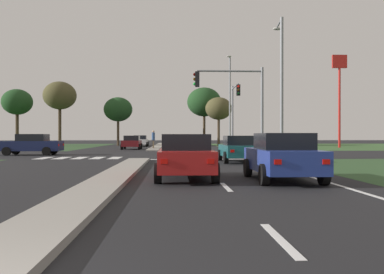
{
  "coord_description": "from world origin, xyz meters",
  "views": [
    {
      "loc": [
        2.0,
        -2.73,
        1.46
      ],
      "look_at": [
        3.57,
        32.38,
        1.35
      ],
      "focal_mm": 39.14,
      "sensor_mm": 36.0,
      "label": 1
    }
  ],
  "objects": [
    {
      "name": "lane_dash_second",
      "position": [
        3.5,
        9.07,
        0.01
      ],
      "size": [
        0.14,
        2.0,
        0.01
      ],
      "primitive_type": "cube",
      "color": "silver",
      "rests_on": "ground"
    },
    {
      "name": "crosswalk_bar_fourth",
      "position": [
        -2.95,
        24.8,
        0.01
      ],
      "size": [
        0.7,
        2.8,
        0.01
      ],
      "primitive_type": "cube",
      "color": "silver",
      "rests_on": "ground"
    },
    {
      "name": "edge_line_right",
      "position": [
        6.85,
        12.0,
        0.01
      ],
      "size": [
        0.14,
        24.0,
        0.01
      ],
      "primitive_type": "cube",
      "color": "silver",
      "rests_on": "ground"
    },
    {
      "name": "crosswalk_bar_third",
      "position": [
        -4.1,
        24.8,
        0.01
      ],
      "size": [
        0.7,
        2.8,
        0.01
      ],
      "primitive_type": "cube",
      "color": "silver",
      "rests_on": "ground"
    },
    {
      "name": "lane_dash_fifth",
      "position": [
        3.5,
        27.07,
        0.01
      ],
      "size": [
        0.14,
        2.0,
        0.01
      ],
      "primitive_type": "cube",
      "color": "silver",
      "rests_on": "ground"
    },
    {
      "name": "treeline_second",
      "position": [
        -13.97,
        56.86,
        7.06
      ],
      "size": [
        4.62,
        4.62,
        9.08
      ],
      "color": "#423323",
      "rests_on": "ground"
    },
    {
      "name": "stop_bar_near",
      "position": [
        3.8,
        23.0,
        0.01
      ],
      "size": [
        6.4,
        0.5,
        0.01
      ],
      "primitive_type": "cube",
      "color": "silver",
      "rests_on": "ground"
    },
    {
      "name": "car_white_third",
      "position": [
        -2.41,
        53.65,
        0.77
      ],
      "size": [
        2.03,
        4.45,
        1.5
      ],
      "rotation": [
        0.0,
        0.0,
        3.14
      ],
      "color": "silver",
      "rests_on": "ground"
    },
    {
      "name": "car_navy_second",
      "position": [
        -8.7,
        29.24,
        0.81
      ],
      "size": [
        4.54,
        2.02,
        1.58
      ],
      "rotation": [
        0.0,
        0.0,
        1.57
      ],
      "color": "#161E47",
      "rests_on": "ground"
    },
    {
      "name": "car_teal_near",
      "position": [
        5.68,
        20.27,
        0.75
      ],
      "size": [
        2.09,
        4.45,
        1.46
      ],
      "color": "#19565B",
      "rests_on": "ground"
    },
    {
      "name": "lane_dash_near",
      "position": [
        3.5,
        3.07,
        0.01
      ],
      "size": [
        0.14,
        2.0,
        0.01
      ],
      "primitive_type": "cube",
      "color": "silver",
      "rests_on": "ground"
    },
    {
      "name": "traffic_signal_far_right",
      "position": [
        7.6,
        35.3,
        4.16
      ],
      "size": [
        0.32,
        3.88,
        6.16
      ],
      "color": "gray",
      "rests_on": "ground"
    },
    {
      "name": "traffic_signal_near_right",
      "position": [
        6.03,
        23.4,
        3.96
      ],
      "size": [
        4.45,
        0.32,
        5.77
      ],
      "color": "gray",
      "rests_on": "ground"
    },
    {
      "name": "street_lamp_second",
      "position": [
        8.65,
        22.77,
        4.9
      ],
      "size": [
        0.59,
        2.24,
        8.71
      ],
      "color": "gray",
      "rests_on": "ground"
    },
    {
      "name": "lane_dash_third",
      "position": [
        3.5,
        15.07,
        0.01
      ],
      "size": [
        0.14,
        2.0,
        0.01
      ],
      "primitive_type": "cube",
      "color": "silver",
      "rests_on": "ground"
    },
    {
      "name": "ground_plane",
      "position": [
        0.0,
        30.0,
        0.0
      ],
      "size": [
        200.0,
        200.0,
        0.0
      ],
      "primitive_type": "plane",
      "color": "black"
    },
    {
      "name": "crosswalk_bar_second",
      "position": [
        -5.25,
        24.8,
        0.01
      ],
      "size": [
        0.7,
        2.8,
        0.01
      ],
      "primitive_type": "cube",
      "color": "silver",
      "rests_on": "ground"
    },
    {
      "name": "car_maroon_fourth",
      "position": [
        -2.43,
        42.17,
        0.75
      ],
      "size": [
        2.01,
        4.22,
        1.47
      ],
      "rotation": [
        0.0,
        0.0,
        3.14
      ],
      "color": "maroon",
      "rests_on": "ground"
    },
    {
      "name": "treeline_fifth",
      "position": [
        8.48,
        56.75,
        5.3
      ],
      "size": [
        3.8,
        3.8,
        6.96
      ],
      "color": "#423323",
      "rests_on": "ground"
    },
    {
      "name": "fastfood_pole_sign",
      "position": [
        22.31,
        47.55,
        8.28
      ],
      "size": [
        1.8,
        0.4,
        11.33
      ],
      "color": "red",
      "rests_on": "ground"
    },
    {
      "name": "crosswalk_bar_fifth",
      "position": [
        -1.8,
        24.8,
        0.01
      ],
      "size": [
        0.7,
        2.8,
        0.01
      ],
      "primitive_type": "cube",
      "color": "silver",
      "rests_on": "ground"
    },
    {
      "name": "crosswalk_bar_near",
      "position": [
        -6.4,
        24.8,
        0.01
      ],
      "size": [
        0.7,
        2.8,
        0.01
      ],
      "primitive_type": "cube",
      "color": "silver",
      "rests_on": "ground"
    },
    {
      "name": "treeline_third",
      "position": [
        -5.98,
        58.1,
        5.24
      ],
      "size": [
        4.12,
        4.12,
        7.01
      ],
      "color": "#423323",
      "rests_on": "ground"
    },
    {
      "name": "treeline_fourth",
      "position": [
        6.68,
        60.46,
        6.54
      ],
      "size": [
        5.16,
        5.16,
        8.76
      ],
      "color": "#423323",
      "rests_on": "ground"
    },
    {
      "name": "pedestrian_at_median",
      "position": [
        -0.14,
        42.25,
        1.3
      ],
      "size": [
        0.34,
        0.34,
        1.9
      ],
      "rotation": [
        0.0,
        0.0,
        2.7
      ],
      "color": "#9E8966",
      "rests_on": "median_island_far"
    },
    {
      "name": "treeline_near",
      "position": [
        -20.61,
        58.87,
        6.29
      ],
      "size": [
        4.37,
        4.37,
        8.2
      ],
      "color": "#423323",
      "rests_on": "ground"
    },
    {
      "name": "street_lamp_third",
      "position": [
        8.6,
        45.88,
        5.85
      ],
      "size": [
        0.72,
        1.88,
        10.65
      ],
      "color": "gray",
      "rests_on": "ground"
    },
    {
      "name": "car_blue_fifth",
      "position": [
        5.54,
        10.67,
        0.79
      ],
      "size": [
        1.99,
        4.23,
        1.54
      ],
      "color": "navy",
      "rests_on": "ground"
    },
    {
      "name": "median_island_far",
      "position": [
        0.0,
        55.0,
        0.07
      ],
      "size": [
        1.2,
        36.0,
        0.14
      ],
      "primitive_type": "cube",
      "color": "#ADA89E",
      "rests_on": "ground"
    },
    {
      "name": "median_island_near",
      "position": [
        0.0,
        11.0,
        0.07
      ],
      "size": [
        1.2,
        22.0,
        0.14
      ],
      "primitive_type": "cube",
      "color": "gray",
      "rests_on": "ground"
    },
    {
      "name": "car_red_sixth",
      "position": [
        2.42,
        11.36,
        0.77
      ],
      "size": [
        1.98,
        4.37,
        1.51
      ],
      "color": "#A31919",
      "rests_on": "ground"
    },
    {
      "name": "grass_verge_far_right",
      "position": [
        25.5,
        54.5,
        0.0
      ],
      "size": [
        35.0,
        35.0,
        0.01
      ],
      "primitive_type": "cube",
      "color": "#385B2D",
      "rests_on": "ground"
    },
    {
      "name": "lane_dash_fourth",
      "position": [
        3.5,
        21.07,
        0.01
      ],
      "size": [
        0.14,
        2.0,
        0.01
      ],
      "primitive_type": "cube",
      "color": "silver",
      "rests_on": "ground"
    }
  ]
}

